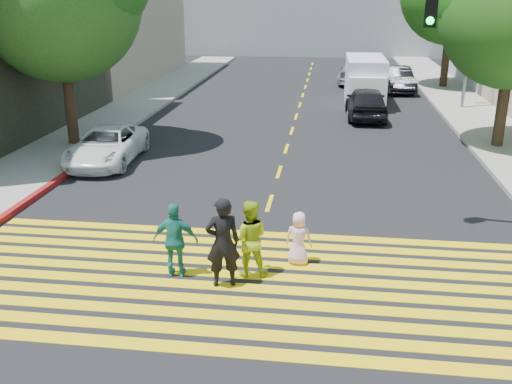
% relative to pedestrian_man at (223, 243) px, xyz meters
% --- Properties ---
extents(ground, '(120.00, 120.00, 0.00)m').
position_rel_pedestrian_man_xyz_m(ground, '(0.43, -1.07, -0.97)').
color(ground, black).
extents(sidewalk_left, '(3.00, 40.00, 0.15)m').
position_rel_pedestrian_man_xyz_m(sidewalk_left, '(-8.07, 20.93, -0.89)').
color(sidewalk_left, gray).
rests_on(sidewalk_left, ground).
extents(sidewalk_right, '(3.00, 60.00, 0.15)m').
position_rel_pedestrian_man_xyz_m(sidewalk_right, '(8.93, 13.93, -0.89)').
color(sidewalk_right, gray).
rests_on(sidewalk_right, ground).
extents(curb_red, '(0.20, 8.00, 0.16)m').
position_rel_pedestrian_man_xyz_m(curb_red, '(-6.47, 4.93, -0.89)').
color(curb_red, maroon).
rests_on(curb_red, ground).
extents(crosswalk, '(13.40, 5.30, 0.01)m').
position_rel_pedestrian_man_xyz_m(crosswalk, '(0.43, 0.20, -0.96)').
color(crosswalk, yellow).
rests_on(crosswalk, ground).
extents(lane_line, '(0.12, 34.40, 0.01)m').
position_rel_pedestrian_man_xyz_m(lane_line, '(0.43, 21.43, -0.96)').
color(lane_line, yellow).
rests_on(lane_line, ground).
extents(building_left_tan, '(12.00, 16.00, 10.00)m').
position_rel_pedestrian_man_xyz_m(building_left_tan, '(-15.57, 26.93, 4.03)').
color(building_left_tan, tan).
rests_on(building_left_tan, ground).
extents(pedestrian_man, '(0.82, 0.66, 1.94)m').
position_rel_pedestrian_man_xyz_m(pedestrian_man, '(0.00, 0.00, 0.00)').
color(pedestrian_man, black).
rests_on(pedestrian_man, ground).
extents(pedestrian_woman, '(0.90, 0.74, 1.70)m').
position_rel_pedestrian_man_xyz_m(pedestrian_woman, '(0.46, 0.53, -0.12)').
color(pedestrian_woman, '#A4BD1C').
rests_on(pedestrian_woman, ground).
extents(pedestrian_child, '(0.64, 0.46, 1.23)m').
position_rel_pedestrian_man_xyz_m(pedestrian_child, '(1.48, 1.20, -0.36)').
color(pedestrian_child, '#F5BBDE').
rests_on(pedestrian_child, ground).
extents(pedestrian_extra, '(0.98, 0.45, 1.64)m').
position_rel_pedestrian_man_xyz_m(pedestrian_extra, '(-1.07, 0.30, -0.15)').
color(pedestrian_extra, '#227A73').
rests_on(pedestrian_extra, ground).
extents(white_sedan, '(2.23, 4.52, 1.23)m').
position_rel_pedestrian_man_xyz_m(white_sedan, '(-5.74, 8.28, -0.35)').
color(white_sedan, white).
rests_on(white_sedan, ground).
extents(dark_car_near, '(1.93, 4.52, 1.52)m').
position_rel_pedestrian_man_xyz_m(dark_car_near, '(3.73, 16.95, -0.21)').
color(dark_car_near, black).
rests_on(dark_car_near, ground).
extents(silver_car, '(2.39, 4.88, 1.37)m').
position_rel_pedestrian_man_xyz_m(silver_car, '(3.52, 27.64, -0.29)').
color(silver_car, '#A0A0A0').
rests_on(silver_car, ground).
extents(dark_car_parked, '(2.02, 4.62, 1.48)m').
position_rel_pedestrian_man_xyz_m(dark_car_parked, '(5.95, 25.00, -0.23)').
color(dark_car_parked, black).
rests_on(dark_car_parked, ground).
extents(white_van, '(2.00, 5.22, 2.45)m').
position_rel_pedestrian_man_xyz_m(white_van, '(3.82, 20.45, 0.20)').
color(white_van, silver).
rests_on(white_van, ground).
extents(street_lamp, '(2.08, 0.43, 9.20)m').
position_rel_pedestrian_man_xyz_m(street_lamp, '(8.52, 19.59, 4.31)').
color(street_lamp, slate).
rests_on(street_lamp, ground).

